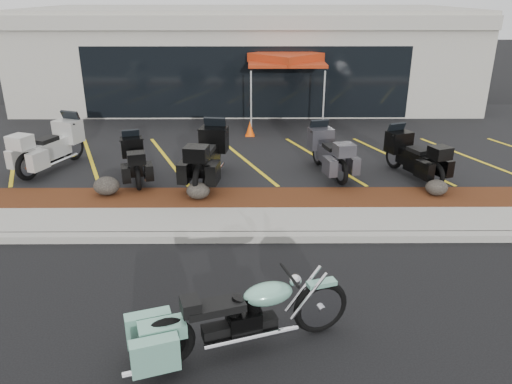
{
  "coord_description": "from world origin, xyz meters",
  "views": [
    {
      "loc": [
        0.24,
        -7.99,
        4.65
      ],
      "look_at": [
        0.3,
        1.2,
        0.93
      ],
      "focal_mm": 35.0,
      "sensor_mm": 36.0,
      "label": 1
    }
  ],
  "objects_px": {
    "touring_white": "(73,136)",
    "popup_canopy": "(286,60)",
    "hero_cruiser": "(321,300)",
    "traffic_cone": "(250,129)"
  },
  "relations": [
    {
      "from": "hero_cruiser",
      "to": "touring_white",
      "type": "xyz_separation_m",
      "value": [
        -6.04,
        7.62,
        0.31
      ]
    },
    {
      "from": "traffic_cone",
      "to": "hero_cruiser",
      "type": "bearing_deg",
      "value": -84.01
    },
    {
      "from": "touring_white",
      "to": "popup_canopy",
      "type": "xyz_separation_m",
      "value": [
        6.25,
        4.45,
        1.52
      ]
    },
    {
      "from": "hero_cruiser",
      "to": "traffic_cone",
      "type": "bearing_deg",
      "value": 77.39
    },
    {
      "from": "touring_white",
      "to": "popup_canopy",
      "type": "relative_size",
      "value": 0.73
    },
    {
      "from": "touring_white",
      "to": "hero_cruiser",
      "type": "bearing_deg",
      "value": -120.22
    },
    {
      "from": "hero_cruiser",
      "to": "traffic_cone",
      "type": "distance_m",
      "value": 10.18
    },
    {
      "from": "traffic_cone",
      "to": "popup_canopy",
      "type": "distance_m",
      "value": 3.06
    },
    {
      "from": "touring_white",
      "to": "popup_canopy",
      "type": "bearing_deg",
      "value": -33.22
    },
    {
      "from": "hero_cruiser",
      "to": "touring_white",
      "type": "distance_m",
      "value": 9.73
    }
  ]
}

